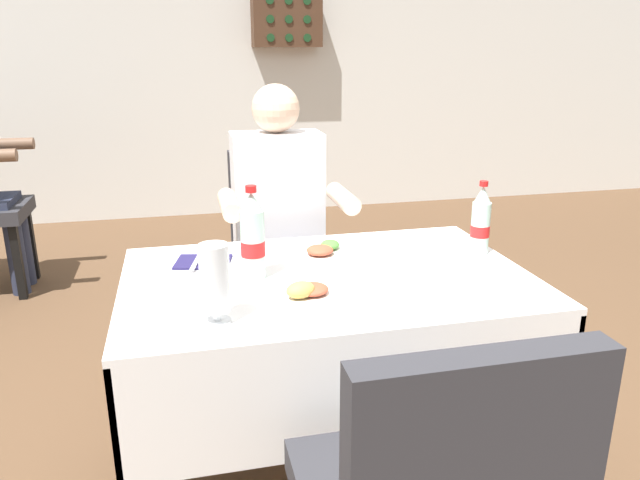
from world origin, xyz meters
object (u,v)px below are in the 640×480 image
plate_near_camera (311,293)px  beer_glass_left (215,283)px  main_dining_table (327,327)px  chair_far_diner_seat (284,251)px  seated_diner_far (280,223)px  cola_bottle_secondary (253,238)px  plate_far_diner (328,251)px  cola_bottle_primary (481,223)px  wall_bottle_rack (287,20)px  napkin_cutlery_set (203,261)px

plate_near_camera → beer_glass_left: size_ratio=1.12×
main_dining_table → chair_far_diner_seat: (-0.00, 0.79, -0.01)m
chair_far_diner_seat → seated_diner_far: bearing=-105.5°
main_dining_table → plate_near_camera: size_ratio=5.31×
main_dining_table → plate_near_camera: (-0.09, -0.16, 0.19)m
main_dining_table → cola_bottle_secondary: 0.37m
chair_far_diner_seat → plate_far_diner: bearing=-85.7°
plate_near_camera → cola_bottle_primary: size_ratio=0.93×
plate_far_diner → wall_bottle_rack: wall_bottle_rack is taller
chair_far_diner_seat → cola_bottle_primary: bearing=-52.7°
beer_glass_left → plate_near_camera: bearing=19.5°
seated_diner_far → cola_bottle_primary: size_ratio=5.14×
chair_far_diner_seat → cola_bottle_secondary: size_ratio=3.47×
main_dining_table → chair_far_diner_seat: size_ratio=1.25×
seated_diner_far → plate_far_diner: size_ratio=5.24×
plate_near_camera → cola_bottle_secondary: 0.26m
cola_bottle_primary → napkin_cutlery_set: 0.91m
wall_bottle_rack → chair_far_diner_seat: bearing=-100.8°
main_dining_table → cola_bottle_primary: (0.54, 0.08, 0.28)m
beer_glass_left → wall_bottle_rack: 3.89m
cola_bottle_primary → cola_bottle_secondary: cola_bottle_secondary is taller
plate_far_diner → chair_far_diner_seat: bearing=94.3°
cola_bottle_secondary → wall_bottle_rack: wall_bottle_rack is taller
plate_far_diner → cola_bottle_secondary: cola_bottle_secondary is taller
plate_near_camera → cola_bottle_secondary: (-0.13, 0.19, 0.11)m
chair_far_diner_seat → plate_near_camera: size_ratio=4.24×
seated_diner_far → cola_bottle_primary: 0.84m
cola_bottle_primary → cola_bottle_secondary: size_ratio=0.88×
plate_near_camera → seated_diner_far: bearing=86.1°
seated_diner_far → napkin_cutlery_set: seated_diner_far is taller
chair_far_diner_seat → seated_diner_far: 0.19m
beer_glass_left → chair_far_diner_seat: bearing=71.6°
chair_far_diner_seat → beer_glass_left: 1.13m
main_dining_table → wall_bottle_rack: 3.65m
cola_bottle_primary → napkin_cutlery_set: (-0.90, 0.11, -0.10)m
main_dining_table → napkin_cutlery_set: (-0.36, 0.19, 0.18)m
seated_diner_far → plate_near_camera: bearing=-93.9°
plate_near_camera → cola_bottle_secondary: bearing=124.0°
beer_glass_left → cola_bottle_secondary: 0.31m
cola_bottle_primary → cola_bottle_secondary: (-0.76, -0.05, 0.02)m
beer_glass_left → cola_bottle_primary: bearing=20.7°
main_dining_table → seated_diner_far: seated_diner_far is taller
main_dining_table → wall_bottle_rack: size_ratio=2.17×
wall_bottle_rack → plate_far_diner: bearing=-98.1°
plate_far_diner → beer_glass_left: beer_glass_left is taller
cola_bottle_primary → cola_bottle_secondary: bearing=-176.3°
plate_near_camera → napkin_cutlery_set: 0.45m
seated_diner_far → cola_bottle_secondary: (-0.19, -0.65, 0.15)m
main_dining_table → cola_bottle_primary: bearing=8.5°
seated_diner_far → napkin_cutlery_set: (-0.33, -0.48, 0.03)m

